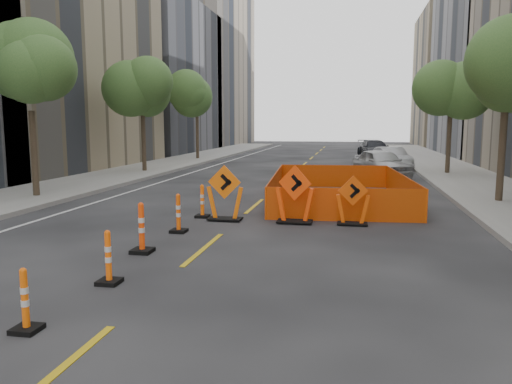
% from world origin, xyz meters
% --- Properties ---
extents(ground_plane, '(140.00, 140.00, 0.00)m').
position_xyz_m(ground_plane, '(0.00, 0.00, 0.00)').
color(ground_plane, black).
extents(sidewalk_left, '(4.00, 90.00, 0.15)m').
position_xyz_m(sidewalk_left, '(-9.00, 12.00, 0.07)').
color(sidewalk_left, gray).
rests_on(sidewalk_left, ground).
extents(bld_left_d, '(12.00, 16.00, 14.00)m').
position_xyz_m(bld_left_d, '(-17.00, 39.20, 7.00)').
color(bld_left_d, '#4C4C51').
rests_on(bld_left_d, ground).
extents(bld_left_e, '(12.00, 20.00, 20.00)m').
position_xyz_m(bld_left_e, '(-17.00, 55.60, 10.00)').
color(bld_left_e, gray).
rests_on(bld_left_e, ground).
extents(bld_right_e, '(12.00, 14.00, 16.00)m').
position_xyz_m(bld_right_e, '(17.00, 58.60, 8.00)').
color(bld_right_e, tan).
rests_on(bld_right_e, ground).
extents(tree_l_b, '(2.80, 2.80, 5.95)m').
position_xyz_m(tree_l_b, '(-8.40, 10.00, 4.53)').
color(tree_l_b, '#382B1E').
rests_on(tree_l_b, ground).
extents(tree_l_c, '(2.80, 2.80, 5.95)m').
position_xyz_m(tree_l_c, '(-8.40, 20.00, 4.53)').
color(tree_l_c, '#382B1E').
rests_on(tree_l_c, ground).
extents(tree_l_d, '(2.80, 2.80, 5.95)m').
position_xyz_m(tree_l_d, '(-8.40, 30.00, 4.53)').
color(tree_l_d, '#382B1E').
rests_on(tree_l_d, ground).
extents(tree_r_b, '(2.80, 2.80, 5.95)m').
position_xyz_m(tree_r_b, '(8.40, 12.00, 4.53)').
color(tree_r_b, '#382B1E').
rests_on(tree_r_b, ground).
extents(tree_r_c, '(2.80, 2.80, 5.95)m').
position_xyz_m(tree_r_c, '(8.40, 22.00, 4.53)').
color(tree_r_c, '#382B1E').
rests_on(tree_r_c, ground).
extents(channelizer_2, '(0.36, 0.36, 0.91)m').
position_xyz_m(channelizer_2, '(-1.07, -0.86, 0.46)').
color(channelizer_2, '#E95A09').
rests_on(channelizer_2, ground).
extents(channelizer_3, '(0.39, 0.39, 0.98)m').
position_xyz_m(channelizer_3, '(-0.94, 1.27, 0.49)').
color(channelizer_3, '#FF5B0A').
rests_on(channelizer_3, ground).
extents(channelizer_4, '(0.45, 0.45, 1.14)m').
position_xyz_m(channelizer_4, '(-1.24, 3.40, 0.57)').
color(channelizer_4, '#F5410A').
rests_on(channelizer_4, ground).
extents(channelizer_5, '(0.41, 0.41, 1.03)m').
position_xyz_m(channelizer_5, '(-1.15, 5.53, 0.52)').
color(channelizer_5, '#EB5009').
rests_on(channelizer_5, ground).
extents(channelizer_6, '(0.40, 0.40, 1.01)m').
position_xyz_m(channelizer_6, '(-1.16, 7.66, 0.51)').
color(channelizer_6, '#FF5F0A').
rests_on(channelizer_6, ground).
extents(chevron_sign_left, '(1.12, 0.70, 1.64)m').
position_xyz_m(chevron_sign_left, '(-0.36, 7.32, 0.82)').
color(chevron_sign_left, '#F0610A').
rests_on(chevron_sign_left, ground).
extents(chevron_sign_center, '(1.27, 0.99, 1.67)m').
position_xyz_m(chevron_sign_center, '(1.70, 7.32, 0.84)').
color(chevron_sign_center, '#FF430A').
rests_on(chevron_sign_center, ground).
extents(chevron_sign_right, '(1.03, 0.74, 1.41)m').
position_xyz_m(chevron_sign_right, '(3.33, 7.37, 0.70)').
color(chevron_sign_right, '#DE4909').
rests_on(chevron_sign_right, ground).
extents(safety_fence, '(5.26, 8.24, 0.99)m').
position_xyz_m(safety_fence, '(2.79, 11.80, 0.49)').
color(safety_fence, orange).
rests_on(safety_fence, ground).
extents(parked_car_near, '(3.29, 4.80, 1.52)m').
position_xyz_m(parked_car_near, '(4.75, 19.97, 0.76)').
color(parked_car_near, '#BABABC').
rests_on(parked_car_near, ground).
extents(parked_car_mid, '(2.46, 4.34, 1.36)m').
position_xyz_m(parked_car_mid, '(5.64, 25.18, 0.68)').
color(parked_car_mid, '#A8A8AE').
rests_on(parked_car_mid, ground).
extents(parked_car_far, '(2.96, 5.34, 1.46)m').
position_xyz_m(parked_car_far, '(5.00, 34.76, 0.73)').
color(parked_car_far, black).
rests_on(parked_car_far, ground).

